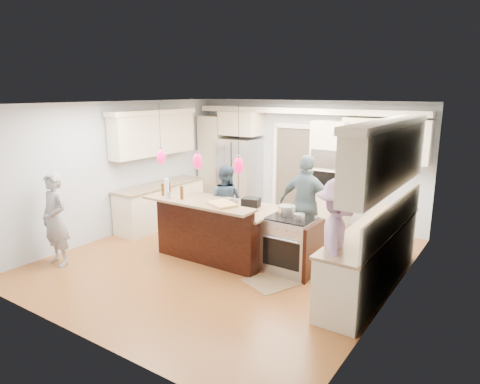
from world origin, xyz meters
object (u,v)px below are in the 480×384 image
object	(u,v)px
refrigerator	(240,176)
kitchen_island	(220,229)
island_range	(292,245)
person_far_left	(225,202)
person_bar_end	(55,219)

from	to	relation	value
refrigerator	kitchen_island	xyz separation A→B (m)	(1.30, -2.57, -0.41)
island_range	person_far_left	size ratio (longest dim) A/B	0.61
refrigerator	kitchen_island	bearing A→B (deg)	-63.10
island_range	person_far_left	world-z (taller)	person_far_left
person_bar_end	person_far_left	xyz separation A→B (m)	(1.62, 2.65, -0.04)
refrigerator	kitchen_island	size ratio (longest dim) A/B	0.86
kitchen_island	person_bar_end	distance (m)	2.80
island_range	refrigerator	bearing A→B (deg)	137.41
refrigerator	person_bar_end	bearing A→B (deg)	-99.59
island_range	person_far_left	distance (m)	1.99
person_bar_end	kitchen_island	bearing A→B (deg)	44.98
refrigerator	island_range	xyz separation A→B (m)	(2.71, -2.49, -0.44)
refrigerator	person_bar_end	size ratio (longest dim) A/B	1.13
refrigerator	person_far_left	distance (m)	2.00
refrigerator	island_range	bearing A→B (deg)	-42.59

